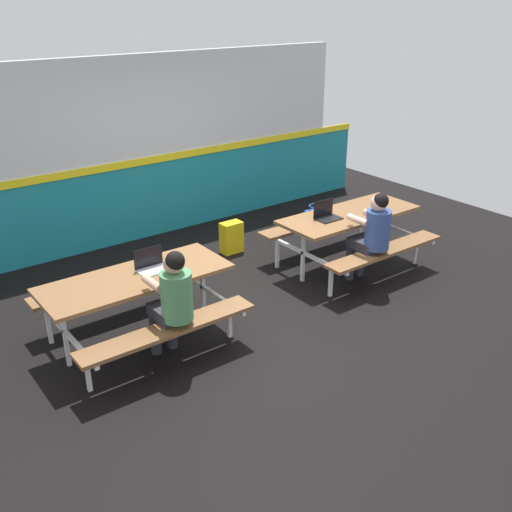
{
  "coord_description": "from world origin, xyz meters",
  "views": [
    {
      "loc": [
        -3.78,
        -5.05,
        3.33
      ],
      "look_at": [
        0.0,
        -0.05,
        0.55
      ],
      "focal_mm": 41.63,
      "sensor_mm": 36.0,
      "label": 1
    }
  ],
  "objects_px": {
    "picnic_table_right": "(349,225)",
    "laptop_silver": "(152,266)",
    "student_further": "(373,231)",
    "laptop_dark": "(327,215)",
    "backpack_dark": "(231,237)",
    "student_nearer": "(173,297)",
    "tote_bag_bright": "(315,220)",
    "picnic_table_left": "(137,291)"
  },
  "relations": [
    {
      "from": "picnic_table_right",
      "to": "laptop_silver",
      "type": "xyz_separation_m",
      "value": [
        -2.84,
        0.0,
        0.21
      ]
    },
    {
      "from": "picnic_table_right",
      "to": "student_further",
      "type": "relative_size",
      "value": 1.59
    },
    {
      "from": "picnic_table_right",
      "to": "laptop_silver",
      "type": "height_order",
      "value": "laptop_silver"
    },
    {
      "from": "student_further",
      "to": "laptop_silver",
      "type": "xyz_separation_m",
      "value": [
        -2.67,
        0.56,
        0.08
      ]
    },
    {
      "from": "laptop_dark",
      "to": "backpack_dark",
      "type": "relative_size",
      "value": 0.73
    },
    {
      "from": "picnic_table_right",
      "to": "student_further",
      "type": "xyz_separation_m",
      "value": [
        -0.17,
        -0.56,
        0.13
      ]
    },
    {
      "from": "laptop_silver",
      "to": "laptop_dark",
      "type": "relative_size",
      "value": 1.0
    },
    {
      "from": "student_nearer",
      "to": "tote_bag_bright",
      "type": "height_order",
      "value": "student_nearer"
    },
    {
      "from": "picnic_table_left",
      "to": "student_nearer",
      "type": "bearing_deg",
      "value": -79.46
    },
    {
      "from": "picnic_table_left",
      "to": "student_further",
      "type": "distance_m",
      "value": 2.93
    },
    {
      "from": "student_further",
      "to": "laptop_dark",
      "type": "bearing_deg",
      "value": 108.67
    },
    {
      "from": "student_nearer",
      "to": "backpack_dark",
      "type": "relative_size",
      "value": 2.74
    },
    {
      "from": "backpack_dark",
      "to": "tote_bag_bright",
      "type": "xyz_separation_m",
      "value": [
        1.44,
        -0.15,
        -0.02
      ]
    },
    {
      "from": "picnic_table_right",
      "to": "tote_bag_bright",
      "type": "distance_m",
      "value": 1.31
    },
    {
      "from": "student_nearer",
      "to": "tote_bag_bright",
      "type": "bearing_deg",
      "value": 26.98
    },
    {
      "from": "laptop_silver",
      "to": "tote_bag_bright",
      "type": "bearing_deg",
      "value": 19.08
    },
    {
      "from": "backpack_dark",
      "to": "student_further",
      "type": "bearing_deg",
      "value": -66.88
    },
    {
      "from": "picnic_table_right",
      "to": "laptop_silver",
      "type": "distance_m",
      "value": 2.85
    },
    {
      "from": "laptop_dark",
      "to": "tote_bag_bright",
      "type": "xyz_separation_m",
      "value": [
        0.85,
        1.12,
        -0.59
      ]
    },
    {
      "from": "backpack_dark",
      "to": "picnic_table_right",
      "type": "bearing_deg",
      "value": -53.55
    },
    {
      "from": "tote_bag_bright",
      "to": "student_further",
      "type": "bearing_deg",
      "value": -110.85
    },
    {
      "from": "picnic_table_left",
      "to": "laptop_dark",
      "type": "xyz_separation_m",
      "value": [
        2.68,
        0.07,
        0.21
      ]
    },
    {
      "from": "picnic_table_right",
      "to": "student_nearer",
      "type": "relative_size",
      "value": 1.59
    },
    {
      "from": "picnic_table_right",
      "to": "backpack_dark",
      "type": "height_order",
      "value": "picnic_table_right"
    },
    {
      "from": "student_nearer",
      "to": "picnic_table_left",
      "type": "bearing_deg",
      "value": 100.54
    },
    {
      "from": "picnic_table_right",
      "to": "tote_bag_bright",
      "type": "xyz_separation_m",
      "value": [
        0.48,
        1.15,
        -0.38
      ]
    },
    {
      "from": "student_nearer",
      "to": "laptop_dark",
      "type": "relative_size",
      "value": 3.77
    },
    {
      "from": "picnic_table_left",
      "to": "laptop_silver",
      "type": "distance_m",
      "value": 0.3
    },
    {
      "from": "picnic_table_left",
      "to": "tote_bag_bright",
      "type": "relative_size",
      "value": 4.45
    },
    {
      "from": "laptop_silver",
      "to": "student_further",
      "type": "bearing_deg",
      "value": -11.86
    },
    {
      "from": "laptop_silver",
      "to": "backpack_dark",
      "type": "bearing_deg",
      "value": 34.62
    },
    {
      "from": "student_nearer",
      "to": "laptop_silver",
      "type": "height_order",
      "value": "student_nearer"
    },
    {
      "from": "tote_bag_bright",
      "to": "backpack_dark",
      "type": "bearing_deg",
      "value": 174.18
    },
    {
      "from": "picnic_table_left",
      "to": "tote_bag_bright",
      "type": "bearing_deg",
      "value": 18.59
    },
    {
      "from": "student_further",
      "to": "laptop_silver",
      "type": "bearing_deg",
      "value": 168.14
    },
    {
      "from": "picnic_table_left",
      "to": "laptop_silver",
      "type": "height_order",
      "value": "laptop_silver"
    },
    {
      "from": "student_nearer",
      "to": "backpack_dark",
      "type": "bearing_deg",
      "value": 43.68
    },
    {
      "from": "picnic_table_left",
      "to": "laptop_dark",
      "type": "height_order",
      "value": "laptop_dark"
    },
    {
      "from": "student_further",
      "to": "laptop_dark",
      "type": "relative_size",
      "value": 3.77
    },
    {
      "from": "student_nearer",
      "to": "backpack_dark",
      "type": "height_order",
      "value": "student_nearer"
    },
    {
      "from": "picnic_table_left",
      "to": "student_further",
      "type": "xyz_separation_m",
      "value": [
        2.88,
        -0.52,
        0.13
      ]
    },
    {
      "from": "student_further",
      "to": "picnic_table_right",
      "type": "bearing_deg",
      "value": 73.18
    }
  ]
}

